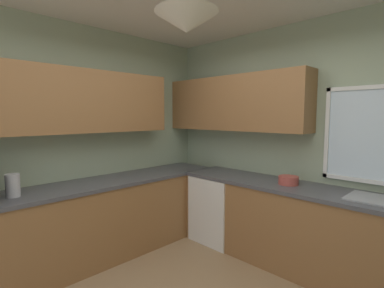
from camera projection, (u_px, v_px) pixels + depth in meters
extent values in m
cube|color=#9EAD8E|center=(301.00, 141.00, 3.34)|extent=(3.85, 0.06, 2.70)
cube|color=#9EAD8E|center=(75.00, 141.00, 3.37)|extent=(0.06, 3.75, 2.70)
cube|color=white|center=(327.00, 133.00, 3.08)|extent=(0.04, 0.04, 0.96)
cube|color=olive|center=(62.00, 101.00, 3.05)|extent=(0.32, 2.54, 0.70)
cube|color=olive|center=(233.00, 104.00, 3.75)|extent=(2.05, 0.32, 0.70)
cone|color=silver|center=(186.00, 22.00, 1.95)|extent=(0.44, 0.44, 0.14)
cube|color=olive|center=(91.00, 224.00, 3.22)|extent=(0.62, 3.33, 0.86)
cube|color=#4C4C51|center=(90.00, 185.00, 3.18)|extent=(0.65, 3.36, 0.04)
cube|color=olive|center=(303.00, 230.00, 3.04)|extent=(2.91, 0.62, 0.86)
cube|color=#4C4C51|center=(304.00, 189.00, 3.00)|extent=(2.94, 0.65, 0.04)
cube|color=white|center=(220.00, 208.00, 3.80)|extent=(0.60, 0.60, 0.85)
cylinder|color=#B7B7BC|center=(13.00, 185.00, 2.63)|extent=(0.12, 0.12, 0.21)
cylinder|color=#B74C42|center=(288.00, 180.00, 3.11)|extent=(0.21, 0.21, 0.09)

